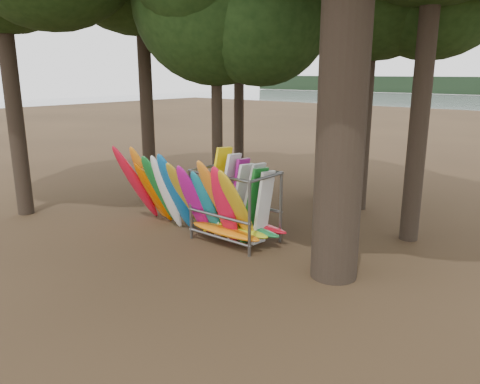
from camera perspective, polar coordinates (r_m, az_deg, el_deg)
The scene contains 4 objects.
ground at distance 14.37m, azimuth -6.07°, elevation -6.11°, with size 120.00×120.00×0.00m, color #47331E.
oak_5 at distance 16.51m, azimuth -2.99°, elevation 22.27°, with size 6.32×6.32×10.04m.
kayak_row at distance 14.76m, azimuth -7.04°, elevation -0.43°, with size 5.16×2.11×2.87m.
storage_rack at distance 14.17m, azimuth -0.53°, elevation -2.00°, with size 3.10×1.56×2.83m.
Camera 1 is at (9.72, -9.32, 5.01)m, focal length 35.00 mm.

